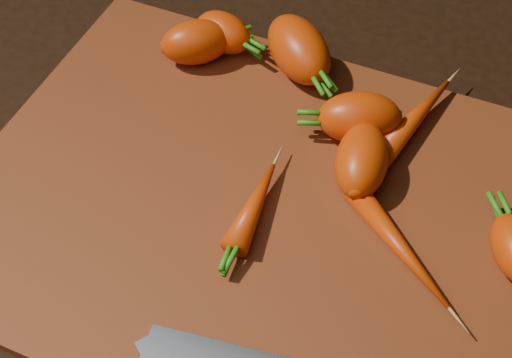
% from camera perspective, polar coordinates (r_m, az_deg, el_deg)
% --- Properties ---
extents(ground, '(2.00, 2.00, 0.01)m').
position_cam_1_polar(ground, '(0.64, -0.35, -2.59)').
color(ground, black).
extents(cutting_board, '(0.50, 0.40, 0.01)m').
position_cam_1_polar(cutting_board, '(0.63, -0.36, -2.01)').
color(cutting_board, brown).
rests_on(cutting_board, ground).
extents(carrot_0, '(0.08, 0.08, 0.05)m').
position_cam_1_polar(carrot_0, '(0.73, -4.83, 10.85)').
color(carrot_0, '#D73600').
rests_on(carrot_0, cutting_board).
extents(carrot_1, '(0.10, 0.10, 0.05)m').
position_cam_1_polar(carrot_1, '(0.72, 3.44, 10.31)').
color(carrot_1, '#D73600').
rests_on(carrot_1, cutting_board).
extents(carrot_2, '(0.06, 0.09, 0.05)m').
position_cam_1_polar(carrot_2, '(0.63, 8.45, 1.47)').
color(carrot_2, '#D73600').
rests_on(carrot_2, cutting_board).
extents(carrot_3, '(0.09, 0.08, 0.05)m').
position_cam_1_polar(carrot_3, '(0.66, 8.25, 4.90)').
color(carrot_3, '#D73600').
rests_on(carrot_3, cutting_board).
extents(carrot_4, '(0.07, 0.05, 0.04)m').
position_cam_1_polar(carrot_4, '(0.74, -2.63, 11.64)').
color(carrot_4, '#D73600').
rests_on(carrot_4, cutting_board).
extents(carrot_6, '(0.06, 0.13, 0.03)m').
position_cam_1_polar(carrot_6, '(0.68, 12.55, 4.74)').
color(carrot_6, '#D73600').
rests_on(carrot_6, cutting_board).
extents(carrot_7, '(0.12, 0.10, 0.02)m').
position_cam_1_polar(carrot_7, '(0.59, 11.33, -5.22)').
color(carrot_7, '#D73600').
rests_on(carrot_7, cutting_board).
extents(carrot_8, '(0.03, 0.09, 0.02)m').
position_cam_1_polar(carrot_8, '(0.60, -0.12, -2.09)').
color(carrot_8, '#D73600').
rests_on(carrot_8, cutting_board).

